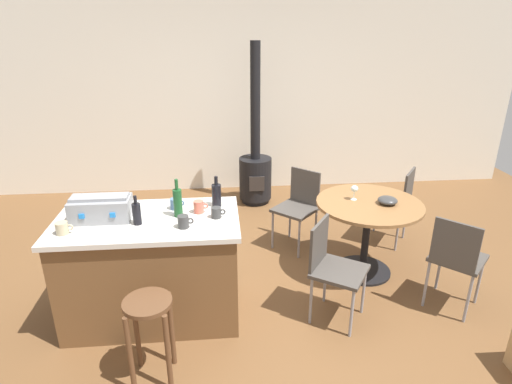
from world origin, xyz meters
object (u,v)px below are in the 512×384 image
at_px(folding_chair_far, 395,200).
at_px(folding_chair_right, 332,264).
at_px(serving_bowl, 388,200).
at_px(bottle_2, 217,195).
at_px(bottle_0, 178,202).
at_px(toolbox, 101,208).
at_px(folding_chair_left, 299,203).
at_px(folding_chair_near, 456,256).
at_px(cup_4, 62,228).
at_px(wine_glass, 354,189).
at_px(dining_table, 368,219).
at_px(kitchen_island, 152,268).
at_px(wood_stove, 255,167).
at_px(bottle_1, 137,213).
at_px(cup_3, 175,204).
at_px(cup_1, 184,222).
at_px(cup_0, 216,213).
at_px(wooden_stool, 150,323).
at_px(cup_2, 199,207).

bearing_deg(folding_chair_far, folding_chair_right, -130.38).
bearing_deg(serving_bowl, bottle_2, -171.57).
distance_m(folding_chair_far, bottle_0, 2.52).
bearing_deg(folding_chair_far, toolbox, -159.90).
bearing_deg(folding_chair_left, folding_chair_near, -49.08).
height_order(cup_4, wine_glass, cup_4).
xyz_separation_m(dining_table, folding_chair_far, (0.52, 0.57, -0.06)).
height_order(kitchen_island, wood_stove, wood_stove).
xyz_separation_m(bottle_1, cup_3, (0.26, 0.26, -0.04)).
height_order(toolbox, serving_bowl, toolbox).
height_order(bottle_2, cup_1, bottle_2).
bearing_deg(folding_chair_left, folding_chair_right, -88.36).
xyz_separation_m(cup_0, cup_3, (-0.33, 0.20, 0.00)).
xyz_separation_m(cup_3, wine_glass, (1.64, 0.39, -0.08)).
distance_m(kitchen_island, folding_chair_left, 1.80).
bearing_deg(folding_chair_left, wooden_stool, -126.57).
xyz_separation_m(folding_chair_near, cup_4, (-3.08, -0.04, 0.43)).
height_order(bottle_0, bottle_2, bottle_0).
relative_size(wood_stove, bottle_2, 8.18).
relative_size(cup_1, cup_2, 1.01).
height_order(folding_chair_far, folding_chair_right, folding_chair_far).
bearing_deg(folding_chair_far, dining_table, -132.08).
bearing_deg(wooden_stool, serving_bowl, 29.32).
xyz_separation_m(bottle_1, wine_glass, (1.90, 0.65, -0.13)).
bearing_deg(wooden_stool, folding_chair_far, 36.26).
xyz_separation_m(toolbox, cup_1, (0.64, -0.20, -0.05)).
bearing_deg(kitchen_island, toolbox, 176.41).
bearing_deg(folding_chair_left, serving_bowl, -43.32).
relative_size(cup_2, wine_glass, 0.82).
xyz_separation_m(wooden_stool, dining_table, (1.89, 1.20, 0.11)).
relative_size(cup_0, cup_4, 0.91).
bearing_deg(wooden_stool, folding_chair_near, 12.81).
bearing_deg(cup_4, folding_chair_near, 0.82).
distance_m(wood_stove, bottle_0, 2.53).
bearing_deg(cup_1, bottle_2, 57.13).
bearing_deg(wood_stove, kitchen_island, -114.22).
bearing_deg(toolbox, serving_bowl, 9.59).
bearing_deg(serving_bowl, cup_3, -172.11).
relative_size(folding_chair_far, folding_chair_left, 1.02).
xyz_separation_m(wooden_stool, cup_0, (0.46, 0.68, 0.48)).
bearing_deg(folding_chair_far, folding_chair_near, -88.94).
height_order(dining_table, bottle_1, bottle_1).
xyz_separation_m(wooden_stool, folding_chair_right, (1.38, 0.56, 0.04)).
distance_m(cup_3, serving_bowl, 1.94).
bearing_deg(folding_chair_right, wooden_stool, -158.06).
bearing_deg(cup_2, folding_chair_left, 44.99).
bearing_deg(cup_4, folding_chair_left, 33.19).
relative_size(bottle_0, cup_2, 2.64).
bearing_deg(dining_table, serving_bowl, -17.35).
bearing_deg(serving_bowl, cup_0, -163.58).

